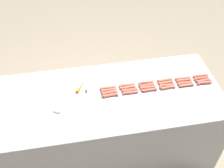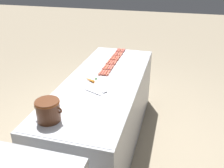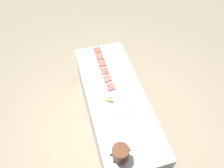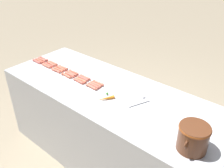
{
  "view_description": "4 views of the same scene",
  "coord_description": "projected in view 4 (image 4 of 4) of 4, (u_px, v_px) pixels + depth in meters",
  "views": [
    {
      "loc": [
        -1.71,
        0.12,
        2.73
      ],
      "look_at": [
        0.04,
        -0.19,
        1.01
      ],
      "focal_mm": 44.42,
      "sensor_mm": 36.0,
      "label": 1
    },
    {
      "loc": [
        -0.8,
        2.56,
        2.18
      ],
      "look_at": [
        -0.13,
        0.09,
        0.91
      ],
      "focal_mm": 39.23,
      "sensor_mm": 36.0,
      "label": 2
    },
    {
      "loc": [
        0.6,
        1.92,
        3.58
      ],
      "look_at": [
        0.01,
        -0.19,
        0.95
      ],
      "focal_mm": 34.56,
      "sensor_mm": 36.0,
      "label": 3
    },
    {
      "loc": [
        1.55,
        1.34,
        2.19
      ],
      "look_at": [
        -0.06,
        -0.02,
        0.95
      ],
      "focal_mm": 39.58,
      "sensor_mm": 36.0,
      "label": 4
    }
  ],
  "objects": [
    {
      "name": "hot_dog_15",
      "position": [
        70.0,
        74.0,
        2.66
      ],
      "size": [
        0.04,
        0.15,
        0.03
      ],
      "color": "#C95F4C",
      "rests_on": "griddle_counter"
    },
    {
      "name": "hot_dog_4",
      "position": [
        85.0,
        77.0,
        2.61
      ],
      "size": [
        0.03,
        0.15,
        0.03
      ],
      "color": "#BF5F4C",
      "rests_on": "griddle_counter"
    },
    {
      "name": "hot_dog_16",
      "position": [
        81.0,
        80.0,
        2.56
      ],
      "size": [
        0.03,
        0.15,
        0.03
      ],
      "color": "#C4674A",
      "rests_on": "griddle_counter"
    },
    {
      "name": "bean_pot",
      "position": [
        193.0,
        137.0,
        1.69
      ],
      "size": [
        0.27,
        0.22,
        0.2
      ],
      "color": "#562D19",
      "rests_on": "griddle_counter"
    },
    {
      "name": "hot_dog_19",
      "position": [
        46.0,
        66.0,
        2.84
      ],
      "size": [
        0.03,
        0.15,
        0.03
      ],
      "color": "#BF624D",
      "rests_on": "griddle_counter"
    },
    {
      "name": "hot_dog_14",
      "position": [
        59.0,
        69.0,
        2.77
      ],
      "size": [
        0.03,
        0.15,
        0.03
      ],
      "color": "#CD6247",
      "rests_on": "griddle_counter"
    },
    {
      "name": "hot_dog_22",
      "position": [
        79.0,
        81.0,
        2.54
      ],
      "size": [
        0.03,
        0.15,
        0.03
      ],
      "color": "#CD5D4A",
      "rests_on": "griddle_counter"
    },
    {
      "name": "hot_dog_13",
      "position": [
        48.0,
        65.0,
        2.86
      ],
      "size": [
        0.03,
        0.15,
        0.03
      ],
      "color": "#CD5A4B",
      "rests_on": "griddle_counter"
    },
    {
      "name": "hot_dog_17",
      "position": [
        94.0,
        86.0,
        2.46
      ],
      "size": [
        0.03,
        0.15,
        0.03
      ],
      "color": "#C35A4B",
      "rests_on": "griddle_counter"
    },
    {
      "name": "ground_plane",
      "position": [
        110.0,
        156.0,
        2.88
      ],
      "size": [
        20.0,
        20.0,
        0.0
      ],
      "primitive_type": "plane",
      "color": "gray"
    },
    {
      "name": "hot_dog_6",
      "position": [
        42.0,
        60.0,
        2.99
      ],
      "size": [
        0.04,
        0.15,
        0.03
      ],
      "color": "#C0614E",
      "rests_on": "griddle_counter"
    },
    {
      "name": "hot_dog_11",
      "position": [
        96.0,
        84.0,
        2.48
      ],
      "size": [
        0.03,
        0.15,
        0.03
      ],
      "color": "#CA624D",
      "rests_on": "griddle_counter"
    },
    {
      "name": "hot_dog_7",
      "position": [
        51.0,
        64.0,
        2.89
      ],
      "size": [
        0.04,
        0.15,
        0.03
      ],
      "color": "#C36550",
      "rests_on": "griddle_counter"
    },
    {
      "name": "hot_dog_23",
      "position": [
        92.0,
        87.0,
        2.44
      ],
      "size": [
        0.03,
        0.15,
        0.03
      ],
      "color": "#C16550",
      "rests_on": "griddle_counter"
    },
    {
      "name": "hot_dog_1",
      "position": [
        53.0,
        63.0,
        2.91
      ],
      "size": [
        0.03,
        0.15,
        0.03
      ],
      "color": "#CD654E",
      "rests_on": "griddle_counter"
    },
    {
      "name": "serving_spoon",
      "position": [
        141.0,
        98.0,
        2.27
      ],
      "size": [
        0.26,
        0.14,
        0.02
      ],
      "color": "#B7B7BC",
      "rests_on": "griddle_counter"
    },
    {
      "name": "hot_dog_18",
      "position": [
        37.0,
        61.0,
        2.95
      ],
      "size": [
        0.03,
        0.15,
        0.03
      ],
      "color": "#C45A4F",
      "rests_on": "griddle_counter"
    },
    {
      "name": "carrot",
      "position": [
        106.0,
        98.0,
        2.26
      ],
      "size": [
        0.17,
        0.11,
        0.03
      ],
      "color": "orange",
      "rests_on": "griddle_counter"
    },
    {
      "name": "hot_dog_3",
      "position": [
        74.0,
        72.0,
        2.71
      ],
      "size": [
        0.03,
        0.15,
        0.03
      ],
      "color": "#C75C47",
      "rests_on": "griddle_counter"
    },
    {
      "name": "hot_dog_20",
      "position": [
        56.0,
        70.0,
        2.74
      ],
      "size": [
        0.03,
        0.15,
        0.03
      ],
      "color": "#C35E4A",
      "rests_on": "griddle_counter"
    },
    {
      "name": "hot_dog_10",
      "position": [
        83.0,
        78.0,
        2.59
      ],
      "size": [
        0.03,
        0.15,
        0.03
      ],
      "color": "#CE5C50",
      "rests_on": "griddle_counter"
    },
    {
      "name": "hot_dog_21",
      "position": [
        67.0,
        76.0,
        2.64
      ],
      "size": [
        0.04,
        0.15,
        0.03
      ],
      "color": "#C46249",
      "rests_on": "griddle_counter"
    },
    {
      "name": "griddle_counter",
      "position": [
        110.0,
        126.0,
        2.65
      ],
      "size": [
        0.89,
        2.4,
        0.91
      ],
      "color": "#ADAFB5",
      "rests_on": "ground_plane"
    },
    {
      "name": "hot_dog_12",
      "position": [
        39.0,
        61.0,
        2.96
      ],
      "size": [
        0.03,
        0.15,
        0.03
      ],
      "color": "#C85C47",
      "rests_on": "griddle_counter"
    },
    {
      "name": "hot_dog_0",
      "position": [
        44.0,
        59.0,
        3.01
      ],
      "size": [
        0.04,
        0.15,
        0.03
      ],
      "color": "#CB5C50",
      "rests_on": "griddle_counter"
    },
    {
      "name": "hot_dog_8",
      "position": [
        61.0,
        68.0,
        2.79
      ],
      "size": [
        0.03,
        0.15,
        0.03
      ],
      "color": "#CD5E48",
      "rests_on": "griddle_counter"
    },
    {
      "name": "hot_dog_9",
      "position": [
        72.0,
        73.0,
        2.68
      ],
      "size": [
        0.03,
        0.15,
        0.03
      ],
      "color": "#C0604D",
      "rests_on": "griddle_counter"
    },
    {
      "name": "hot_dog_2",
      "position": [
        63.0,
        68.0,
        2.81
      ],
      "size": [
        0.04,
        0.15,
        0.03
      ],
      "color": "#C8624B",
      "rests_on": "griddle_counter"
    },
    {
      "name": "hot_dog_5",
      "position": [
        98.0,
        83.0,
        2.51
      ],
      "size": [
        0.04,
        0.15,
        0.03
      ],
      "color": "#C55F48",
      "rests_on": "griddle_counter"
    }
  ]
}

